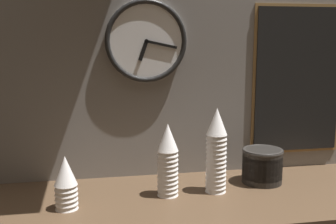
{
  "coord_description": "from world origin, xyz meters",
  "views": [
    {
      "loc": [
        -0.35,
        -1.38,
        0.55
      ],
      "look_at": [
        -0.08,
        0.04,
        0.3
      ],
      "focal_mm": 45.0,
      "sensor_mm": 36.0,
      "label": 1
    }
  ],
  "objects_px": {
    "cup_stack_center_right": "(216,150)",
    "menu_board": "(298,80)",
    "cup_stack_left": "(66,183)",
    "cup_stack_center": "(168,160)",
    "bowl_stack_right": "(262,165)",
    "wall_clock": "(146,41)"
  },
  "relations": [
    {
      "from": "cup_stack_center_right",
      "to": "wall_clock",
      "type": "distance_m",
      "value": 0.49
    },
    {
      "from": "cup_stack_left",
      "to": "bowl_stack_right",
      "type": "height_order",
      "value": "cup_stack_left"
    },
    {
      "from": "cup_stack_center_right",
      "to": "cup_stack_center",
      "type": "height_order",
      "value": "cup_stack_center_right"
    },
    {
      "from": "cup_stack_center",
      "to": "wall_clock",
      "type": "bearing_deg",
      "value": 101.09
    },
    {
      "from": "wall_clock",
      "to": "menu_board",
      "type": "bearing_deg",
      "value": 0.8
    },
    {
      "from": "cup_stack_center_right",
      "to": "bowl_stack_right",
      "type": "bearing_deg",
      "value": 16.82
    },
    {
      "from": "bowl_stack_right",
      "to": "menu_board",
      "type": "bearing_deg",
      "value": 37.0
    },
    {
      "from": "wall_clock",
      "to": "menu_board",
      "type": "height_order",
      "value": "wall_clock"
    },
    {
      "from": "cup_stack_center",
      "to": "wall_clock",
      "type": "relative_size",
      "value": 0.82
    },
    {
      "from": "cup_stack_center_right",
      "to": "cup_stack_center",
      "type": "relative_size",
      "value": 1.19
    },
    {
      "from": "cup_stack_center_right",
      "to": "bowl_stack_right",
      "type": "height_order",
      "value": "cup_stack_center_right"
    },
    {
      "from": "cup_stack_center",
      "to": "bowl_stack_right",
      "type": "height_order",
      "value": "cup_stack_center"
    },
    {
      "from": "cup_stack_left",
      "to": "cup_stack_center",
      "type": "relative_size",
      "value": 0.69
    },
    {
      "from": "bowl_stack_right",
      "to": "wall_clock",
      "type": "relative_size",
      "value": 0.49
    },
    {
      "from": "cup_stack_center_right",
      "to": "cup_stack_center",
      "type": "xyz_separation_m",
      "value": [
        -0.18,
        -0.0,
        -0.02
      ]
    },
    {
      "from": "cup_stack_center_right",
      "to": "wall_clock",
      "type": "height_order",
      "value": "wall_clock"
    },
    {
      "from": "cup_stack_center",
      "to": "menu_board",
      "type": "relative_size",
      "value": 0.42
    },
    {
      "from": "cup_stack_center_right",
      "to": "cup_stack_center",
      "type": "distance_m",
      "value": 0.18
    },
    {
      "from": "cup_stack_center_right",
      "to": "menu_board",
      "type": "height_order",
      "value": "menu_board"
    },
    {
      "from": "cup_stack_center",
      "to": "bowl_stack_right",
      "type": "bearing_deg",
      "value": 9.77
    },
    {
      "from": "cup_stack_left",
      "to": "cup_stack_center",
      "type": "height_order",
      "value": "cup_stack_center"
    },
    {
      "from": "cup_stack_left",
      "to": "bowl_stack_right",
      "type": "bearing_deg",
      "value": 9.58
    }
  ]
}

